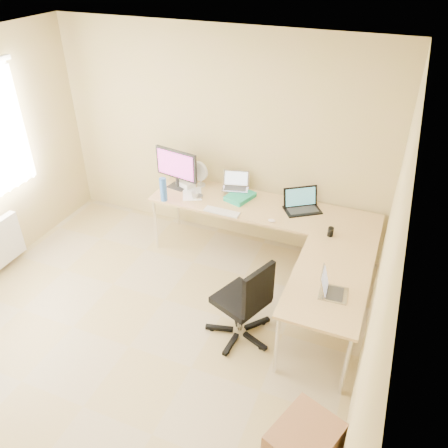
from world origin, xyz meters
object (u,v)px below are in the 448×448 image
at_px(monitor, 177,169).
at_px(office_chair, 240,296).
at_px(keyboard, 222,212).
at_px(desk_fan, 201,174).
at_px(desk_return, 325,309).
at_px(desk_main, 261,233).
at_px(water_bottle, 163,189).
at_px(laptop_return, 335,286).
at_px(laptop_black, 303,201).
at_px(laptop_center, 235,181).
at_px(mug, 195,195).

xyz_separation_m(monitor, office_chair, (1.34, -1.33, -0.48)).
bearing_deg(keyboard, desk_fan, 135.81).
xyz_separation_m(desk_return, keyboard, (-1.36, 0.70, 0.37)).
xyz_separation_m(desk_main, water_bottle, (-1.13, -0.30, 0.51)).
bearing_deg(keyboard, laptop_return, -30.74).
distance_m(laptop_black, office_chair, 1.43).
relative_size(desk_main, laptop_center, 8.47).
height_order(desk_return, office_chair, office_chair).
bearing_deg(water_bottle, keyboard, 0.00).
xyz_separation_m(desk_fan, laptop_return, (1.92, -1.39, -0.06)).
bearing_deg(keyboard, mug, 158.65).
height_order(desk_return, laptop_black, laptop_black).
bearing_deg(monitor, laptop_center, 20.99).
bearing_deg(laptop_center, office_chair, -81.25).
bearing_deg(desk_main, laptop_return, -48.81).
distance_m(desk_return, office_chair, 0.82).
relative_size(laptop_center, keyboard, 0.76).
relative_size(laptop_center, office_chair, 0.33).
height_order(monitor, mug, monitor).
bearing_deg(laptop_center, mug, -155.98).
relative_size(laptop_return, office_chair, 0.31).
relative_size(desk_return, monitor, 2.23).
bearing_deg(laptop_return, laptop_black, 20.88).
xyz_separation_m(laptop_center, office_chair, (0.62, -1.46, -0.39)).
relative_size(desk_return, laptop_black, 3.25).
relative_size(water_bottle, laptop_return, 1.00).
xyz_separation_m(desk_main, laptop_black, (0.44, 0.09, 0.49)).
bearing_deg(desk_main, desk_fan, 167.15).
xyz_separation_m(laptop_black, office_chair, (-0.23, -1.37, -0.36)).
xyz_separation_m(desk_return, water_bottle, (-2.10, 0.70, 0.51)).
xyz_separation_m(desk_main, desk_return, (0.98, -1.00, 0.00)).
bearing_deg(office_chair, laptop_return, 28.10).
distance_m(monitor, keyboard, 0.85).
distance_m(laptop_return, office_chair, 0.90).
height_order(desk_main, water_bottle, water_bottle).
bearing_deg(monitor, desk_main, 7.62).
xyz_separation_m(laptop_black, desk_fan, (-1.32, 0.11, 0.03)).
bearing_deg(mug, monitor, 151.51).
xyz_separation_m(mug, water_bottle, (-0.32, -0.17, 0.10)).
height_order(laptop_center, laptop_black, laptop_center).
bearing_deg(laptop_black, laptop_center, 139.01).
height_order(laptop_black, desk_fan, desk_fan).
bearing_deg(water_bottle, mug, 28.43).
relative_size(monitor, mug, 6.36).
bearing_deg(laptop_black, desk_main, 156.96).
height_order(water_bottle, office_chair, water_bottle).
xyz_separation_m(monitor, desk_fan, (0.25, 0.15, -0.10)).
xyz_separation_m(monitor, laptop_return, (2.17, -1.24, -0.15)).
bearing_deg(desk_return, monitor, 153.43).
bearing_deg(keyboard, water_bottle, -178.74).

